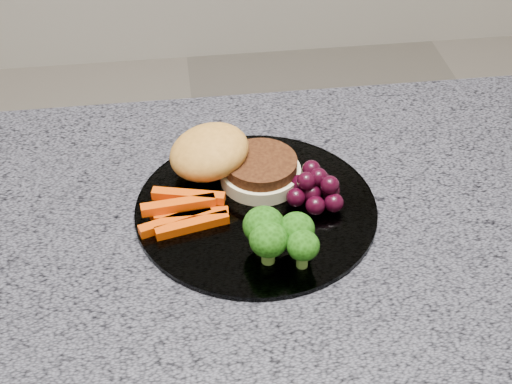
# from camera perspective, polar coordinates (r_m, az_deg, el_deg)

# --- Properties ---
(countertop) EXTENTS (1.20, 0.60, 0.04)m
(countertop) POSITION_cam_1_polar(r_m,az_deg,el_deg) (0.73, -1.11, -6.37)
(countertop) COLOR #565560
(countertop) RESTS_ON island_cabinet
(plate) EXTENTS (0.26, 0.26, 0.01)m
(plate) POSITION_cam_1_polar(r_m,az_deg,el_deg) (0.77, 0.00, -1.31)
(plate) COLOR white
(plate) RESTS_ON countertop
(burger) EXTENTS (0.16, 0.13, 0.05)m
(burger) POSITION_cam_1_polar(r_m,az_deg,el_deg) (0.79, -2.30, 2.44)
(burger) COLOR beige
(burger) RESTS_ON plate
(carrot_sticks) EXTENTS (0.09, 0.06, 0.02)m
(carrot_sticks) POSITION_cam_1_polar(r_m,az_deg,el_deg) (0.75, -5.69, -1.56)
(carrot_sticks) COLOR #D54003
(carrot_sticks) RESTS_ON plate
(broccoli) EXTENTS (0.07, 0.07, 0.05)m
(broccoli) POSITION_cam_1_polar(r_m,az_deg,el_deg) (0.69, 1.83, -3.39)
(broccoli) COLOR olive
(broccoli) RESTS_ON plate
(grape_bunch) EXTENTS (0.06, 0.06, 0.04)m
(grape_bunch) POSITION_cam_1_polar(r_m,az_deg,el_deg) (0.77, 4.80, 0.32)
(grape_bunch) COLOR black
(grape_bunch) RESTS_ON plate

